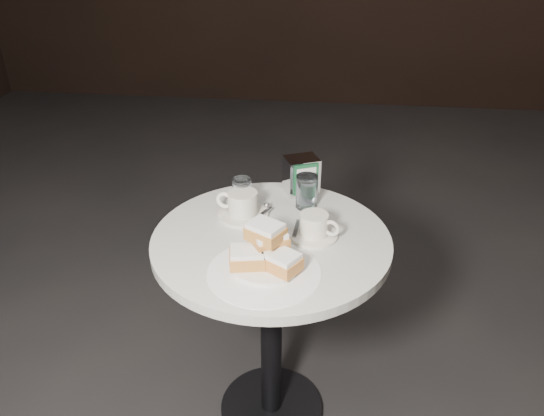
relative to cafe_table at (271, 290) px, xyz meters
The scene contains 9 objects.
ground 0.55m from the cafe_table, ahead, with size 7.00×7.00×0.00m, color black.
cafe_table is the anchor object (origin of this frame).
sugar_spill 0.26m from the cafe_table, 89.40° to the right, with size 0.30×0.30×0.00m, color white.
beignet_plate 0.28m from the cafe_table, 89.06° to the right, with size 0.21×0.21×0.12m.
coffee_cup_left 0.28m from the cafe_table, 133.05° to the left, with size 0.18×0.18×0.08m.
coffee_cup_right 0.26m from the cafe_table, ahead, with size 0.18×0.18×0.07m.
water_glass_left 0.32m from the cafe_table, 123.82° to the left, with size 0.07×0.07×0.10m.
water_glass_right 0.33m from the cafe_table, 64.78° to the left, with size 0.07×0.07×0.11m.
napkin_dispenser 0.40m from the cafe_table, 77.05° to the left, with size 0.13×0.12×0.12m.
Camera 1 is at (0.15, -1.29, 1.58)m, focal length 35.00 mm.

